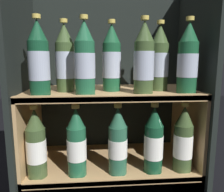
# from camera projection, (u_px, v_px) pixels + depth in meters

# --- Properties ---
(fridge_back_wall) EXTENTS (0.72, 0.02, 0.98)m
(fridge_back_wall) POSITION_uv_depth(u_px,v_px,m) (108.00, 94.00, 1.08)
(fridge_back_wall) COLOR black
(fridge_back_wall) RESTS_ON ground_plane
(fridge_side_left) EXTENTS (0.02, 0.38, 0.98)m
(fridge_side_left) POSITION_uv_depth(u_px,v_px,m) (25.00, 102.00, 0.88)
(fridge_side_left) COLOR black
(fridge_side_left) RESTS_ON ground_plane
(fridge_side_right) EXTENTS (0.02, 0.38, 0.98)m
(fridge_side_right) POSITION_uv_depth(u_px,v_px,m) (192.00, 100.00, 0.93)
(fridge_side_right) COLOR black
(fridge_side_right) RESTS_ON ground_plane
(shelf_lower) EXTENTS (0.68, 0.34, 0.23)m
(shelf_lower) POSITION_uv_depth(u_px,v_px,m) (111.00, 169.00, 0.95)
(shelf_lower) COLOR tan
(shelf_lower) RESTS_ON ground_plane
(shelf_upper) EXTENTS (0.68, 0.34, 0.54)m
(shelf_upper) POSITION_uv_depth(u_px,v_px,m) (111.00, 123.00, 0.92)
(shelf_upper) COLOR tan
(shelf_upper) RESTS_ON ground_plane
(bottle_upper_front_0) EXTENTS (0.07, 0.07, 0.27)m
(bottle_upper_front_0) POSITION_uv_depth(u_px,v_px,m) (39.00, 60.00, 0.75)
(bottle_upper_front_0) COLOR #144228
(bottle_upper_front_0) RESTS_ON shelf_upper
(bottle_upper_front_1) EXTENTS (0.07, 0.07, 0.27)m
(bottle_upper_front_1) POSITION_uv_depth(u_px,v_px,m) (85.00, 60.00, 0.76)
(bottle_upper_front_1) COLOR #1E5638
(bottle_upper_front_1) RESTS_ON shelf_upper
(bottle_upper_front_2) EXTENTS (0.07, 0.07, 0.27)m
(bottle_upper_front_2) POSITION_uv_depth(u_px,v_px,m) (144.00, 60.00, 0.78)
(bottle_upper_front_2) COLOR #384C28
(bottle_upper_front_2) RESTS_ON shelf_upper
(bottle_upper_front_3) EXTENTS (0.07, 0.07, 0.27)m
(bottle_upper_front_3) POSITION_uv_depth(u_px,v_px,m) (188.00, 60.00, 0.79)
(bottle_upper_front_3) COLOR #194C2D
(bottle_upper_front_3) RESTS_ON shelf_upper
(bottle_upper_back_0) EXTENTS (0.07, 0.07, 0.27)m
(bottle_upper_back_0) POSITION_uv_depth(u_px,v_px,m) (65.00, 60.00, 0.83)
(bottle_upper_back_0) COLOR #384C28
(bottle_upper_back_0) RESTS_ON shelf_upper
(bottle_upper_back_1) EXTENTS (0.07, 0.07, 0.27)m
(bottle_upper_back_1) POSITION_uv_depth(u_px,v_px,m) (113.00, 60.00, 0.85)
(bottle_upper_back_1) COLOR #194C2D
(bottle_upper_back_1) RESTS_ON shelf_upper
(bottle_upper_back_2) EXTENTS (0.07, 0.07, 0.27)m
(bottle_upper_back_2) POSITION_uv_depth(u_px,v_px,m) (159.00, 60.00, 0.86)
(bottle_upper_back_2) COLOR #384C28
(bottle_upper_back_2) RESTS_ON shelf_upper
(bottle_lower_front_0) EXTENTS (0.07, 0.07, 0.27)m
(bottle_lower_front_0) POSITION_uv_depth(u_px,v_px,m) (36.00, 145.00, 0.80)
(bottle_lower_front_0) COLOR #384C28
(bottle_lower_front_0) RESTS_ON shelf_lower
(bottle_lower_front_1) EXTENTS (0.07, 0.07, 0.27)m
(bottle_lower_front_1) POSITION_uv_depth(u_px,v_px,m) (77.00, 144.00, 0.81)
(bottle_lower_front_1) COLOR #1E5638
(bottle_lower_front_1) RESTS_ON shelf_lower
(bottle_lower_front_2) EXTENTS (0.07, 0.07, 0.27)m
(bottle_lower_front_2) POSITION_uv_depth(u_px,v_px,m) (118.00, 143.00, 0.82)
(bottle_lower_front_2) COLOR #285B42
(bottle_lower_front_2) RESTS_ON shelf_lower
(bottle_lower_front_3) EXTENTS (0.07, 0.07, 0.27)m
(bottle_lower_front_3) POSITION_uv_depth(u_px,v_px,m) (154.00, 142.00, 0.83)
(bottle_lower_front_3) COLOR #144228
(bottle_lower_front_3) RESTS_ON shelf_lower
(bottle_lower_front_4) EXTENTS (0.07, 0.07, 0.27)m
(bottle_lower_front_4) POSITION_uv_depth(u_px,v_px,m) (183.00, 141.00, 0.84)
(bottle_lower_front_4) COLOR #384C28
(bottle_lower_front_4) RESTS_ON shelf_lower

